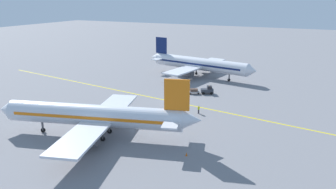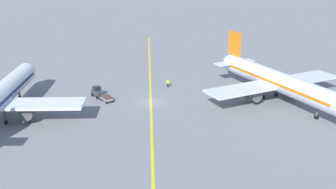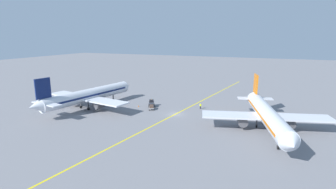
{
  "view_description": "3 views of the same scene",
  "coord_description": "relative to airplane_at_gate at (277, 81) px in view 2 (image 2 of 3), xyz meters",
  "views": [
    {
      "loc": [
        -63.74,
        -29.47,
        22.77
      ],
      "look_at": [
        -5.43,
        -1.22,
        3.35
      ],
      "focal_mm": 35.0,
      "sensor_mm": 36.0,
      "label": 1
    },
    {
      "loc": [
        9.98,
        67.13,
        25.52
      ],
      "look_at": [
        -2.75,
        2.6,
        2.16
      ],
      "focal_mm": 42.0,
      "sensor_mm": 36.0,
      "label": 2
    },
    {
      "loc": [
        -24.35,
        62.81,
        20.58
      ],
      "look_at": [
        2.78,
        -1.61,
        4.88
      ],
      "focal_mm": 28.0,
      "sensor_mm": 36.0,
      "label": 3
    }
  ],
  "objects": [
    {
      "name": "ground_crew_worker",
      "position": [
        18.17,
        -11.39,
        -2.8
      ],
      "size": [
        0.56,
        0.31,
        1.68
      ],
      "color": "#23232D",
      "rests_on": "ground"
    },
    {
      "name": "apron_yellow_centreline",
      "position": [
        22.92,
        -3.59,
        -3.71
      ],
      "size": [
        17.47,
        118.84,
        0.01
      ],
      "primitive_type": "cube",
      "rotation": [
        0.0,
        0.0,
        -0.14
      ],
      "color": "yellow",
      "rests_on": "ground"
    },
    {
      "name": "baggage_cart_trailing",
      "position": [
        30.9,
        -5.35,
        -2.95
      ],
      "size": [
        2.4,
        2.95,
        1.24
      ],
      "color": "gray",
      "rests_on": "ground"
    },
    {
      "name": "traffic_cone_near_nose",
      "position": [
        0.05,
        -16.31,
        -3.43
      ],
      "size": [
        0.32,
        0.32,
        0.55
      ],
      "primitive_type": "cone",
      "color": "orange",
      "rests_on": "ground"
    },
    {
      "name": "traffic_cone_mid_apron",
      "position": [
        35.63,
        -6.34,
        -3.43
      ],
      "size": [
        0.32,
        0.32,
        0.55
      ],
      "primitive_type": "cone",
      "color": "orange",
      "rests_on": "ground"
    },
    {
      "name": "ground_plane",
      "position": [
        22.92,
        -3.59,
        -3.71
      ],
      "size": [
        400.0,
        400.0,
        0.0
      ],
      "primitive_type": "plane",
      "color": "slate"
    },
    {
      "name": "baggage_tug_dark",
      "position": [
        32.34,
        -8.32,
        -2.81
      ],
      "size": [
        2.74,
        3.35,
        2.11
      ],
      "color": "#333842",
      "rests_on": "ground"
    },
    {
      "name": "airplane_at_gate",
      "position": [
        0.0,
        0.0,
        0.0
      ],
      "size": [
        28.37,
        34.97,
        10.6
      ],
      "color": "silver",
      "rests_on": "ground"
    }
  ]
}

